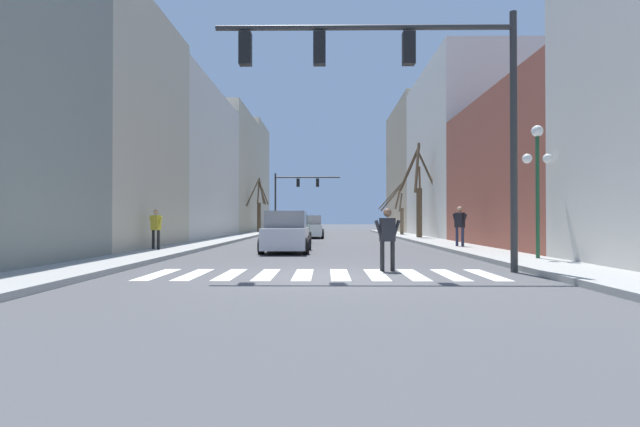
{
  "coord_description": "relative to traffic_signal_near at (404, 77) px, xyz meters",
  "views": [
    {
      "loc": [
        0.09,
        -11.89,
        1.37
      ],
      "look_at": [
        -0.31,
        26.35,
        1.8
      ],
      "focal_mm": 28.0,
      "sensor_mm": 36.0,
      "label": 1
    }
  ],
  "objects": [
    {
      "name": "street_tree_left_mid",
      "position": [
        3.91,
        27.48,
        -2.92
      ],
      "size": [
        2.01,
        1.48,
        4.18
      ],
      "color": "brown",
      "rests_on": "sidewalk_right"
    },
    {
      "name": "car_driving_toward_lane",
      "position": [
        -3.22,
        23.54,
        -4.28
      ],
      "size": [
        2.19,
        4.82,
        1.64
      ],
      "rotation": [
        0.0,
        0.0,
        -1.57
      ],
      "color": "white",
      "rests_on": "ground_plane"
    },
    {
      "name": "street_tree_left_near",
      "position": [
        -8.39,
        34.85,
        -2.55
      ],
      "size": [
        2.09,
        2.79,
        5.23
      ],
      "color": "brown",
      "rests_on": "sidewalk_left"
    },
    {
      "name": "traffic_signal_near",
      "position": [
        0.0,
        0.0,
        0.0
      ],
      "size": [
        7.81,
        0.28,
        6.74
      ],
      "color": "#2D2D2D",
      "rests_on": "ground_plane"
    },
    {
      "name": "building_row_right",
      "position": [
        8.18,
        22.46,
        0.5
      ],
      "size": [
        6.0,
        53.05,
        12.99
      ],
      "color": "beige",
      "rests_on": "ground_plane"
    },
    {
      "name": "car_parked_left_far",
      "position": [
        -3.86,
        14.63,
        -4.27
      ],
      "size": [
        2.04,
        4.42,
        1.65
      ],
      "rotation": [
        0.0,
        0.0,
        -1.57
      ],
      "color": "#236B38",
      "rests_on": "ground_plane"
    },
    {
      "name": "building_row_left",
      "position": [
        -12.43,
        23.79,
        0.69
      ],
      "size": [
        6.0,
        59.98,
        12.86
      ],
      "color": "gray",
      "rests_on": "ground_plane"
    },
    {
      "name": "car_parked_left_mid",
      "position": [
        -3.64,
        7.77,
        -4.25
      ],
      "size": [
        1.97,
        4.33,
        1.7
      ],
      "rotation": [
        0.0,
        0.0,
        -1.57
      ],
      "color": "silver",
      "rests_on": "ground_plane"
    },
    {
      "name": "pedestrian_crossing_street",
      "position": [
        -0.4,
        0.24,
        -4.07
      ],
      "size": [
        0.71,
        0.28,
        1.65
      ],
      "rotation": [
        0.0,
        0.0,
        3.32
      ],
      "color": "black",
      "rests_on": "ground_plane"
    },
    {
      "name": "traffic_signal_far",
      "position": [
        -5.14,
        37.52,
        -0.67
      ],
      "size": [
        6.67,
        0.28,
        6.02
      ],
      "color": "#2D2D2D",
      "rests_on": "ground_plane"
    },
    {
      "name": "street_tree_left_far",
      "position": [
        4.21,
        20.62,
        -2.04
      ],
      "size": [
        2.66,
        2.66,
        6.39
      ],
      "color": "brown",
      "rests_on": "sidewalk_right"
    },
    {
      "name": "street_lamp_right_corner",
      "position": [
        4.61,
        2.76,
        -1.94
      ],
      "size": [
        0.95,
        0.36,
        4.16
      ],
      "color": "#1E4C2D",
      "rests_on": "sidewalk_right"
    },
    {
      "name": "sidewalk_right",
      "position": [
        4.13,
        -0.99,
        -4.97
      ],
      "size": [
        2.1,
        90.0,
        0.15
      ],
      "color": "#9E9E99",
      "rests_on": "ground_plane"
    },
    {
      "name": "sidewalk_left",
      "position": [
        -8.38,
        -0.99,
        -4.97
      ],
      "size": [
        2.1,
        90.0,
        0.15
      ],
      "color": "#9E9E99",
      "rests_on": "ground_plane"
    },
    {
      "name": "car_driving_away_lane",
      "position": [
        -6.12,
        30.22,
        -4.21
      ],
      "size": [
        2.18,
        4.12,
        1.8
      ],
      "rotation": [
        0.0,
        0.0,
        1.57
      ],
      "color": "gray",
      "rests_on": "ground_plane"
    },
    {
      "name": "pedestrian_near_right_corner",
      "position": [
        4.03,
        9.61,
        -3.84
      ],
      "size": [
        0.55,
        0.66,
        1.79
      ],
      "rotation": [
        0.0,
        0.0,
        2.24
      ],
      "color": "#282D47",
      "rests_on": "sidewalk_right"
    },
    {
      "name": "pedestrian_on_left_sidewalk",
      "position": [
        -8.92,
        7.3,
        -3.93
      ],
      "size": [
        0.66,
        0.38,
        1.63
      ],
      "rotation": [
        0.0,
        0.0,
        2.69
      ],
      "color": "black",
      "rests_on": "sidewalk_left"
    },
    {
      "name": "crosswalk_stripes",
      "position": [
        -2.13,
        -0.6,
        -5.04
      ],
      "size": [
        8.55,
        2.6,
        0.01
      ],
      "color": "white",
      "rests_on": "ground_plane"
    },
    {
      "name": "ground_plane",
      "position": [
        -2.13,
        -0.99,
        -5.04
      ],
      "size": [
        240.0,
        240.0,
        0.0
      ],
      "primitive_type": "plane",
      "color": "#4C4C4F"
    }
  ]
}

